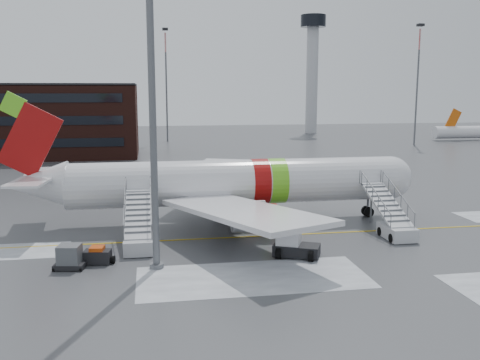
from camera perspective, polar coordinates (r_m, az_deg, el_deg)
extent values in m
plane|color=#494C4F|center=(43.67, 6.64, -5.41)|extent=(260.00, 260.00, 0.00)
cylinder|color=silver|center=(45.58, -0.42, -0.21)|extent=(28.00, 3.80, 3.80)
sphere|color=silver|center=(49.75, 15.70, 0.26)|extent=(3.80, 3.80, 3.80)
cube|color=black|center=(50.13, 16.81, 0.86)|extent=(1.09, 1.60, 0.97)
cone|color=silver|center=(45.89, -21.08, -0.47)|extent=(5.20, 3.72, 3.72)
cube|color=#970B0B|center=(45.47, -21.47, 3.93)|extent=(5.27, 0.30, 6.09)
cube|color=#6BD421|center=(45.54, -23.05, 7.38)|extent=(2.16, 0.26, 2.16)
cube|color=silver|center=(48.27, -20.30, 0.83)|extent=(3.07, 4.85, 0.18)
cube|color=silver|center=(43.24, -21.53, -0.21)|extent=(3.07, 4.85, 0.18)
cube|color=silver|center=(53.85, -2.93, 0.66)|extent=(10.72, 15.97, 1.13)
cube|color=silver|center=(37.32, 0.16, -3.35)|extent=(10.72, 15.97, 1.13)
cylinder|color=silver|center=(51.06, -0.80, -1.36)|extent=(3.40, 2.10, 2.10)
cylinder|color=silver|center=(41.05, 1.44, -4.09)|extent=(3.40, 2.10, 2.10)
cylinder|color=#595B60|center=(49.42, 13.47, -2.77)|extent=(0.20, 0.20, 1.80)
cylinder|color=black|center=(49.51, 13.45, -3.28)|extent=(0.90, 0.56, 0.90)
cylinder|color=black|center=(48.43, -1.46, -3.30)|extent=(0.90, 0.56, 0.90)
cylinder|color=black|center=(43.82, -0.56, -4.69)|extent=(0.90, 0.56, 0.90)
cube|color=#BABDC2|center=(42.77, 16.42, -5.31)|extent=(2.00, 3.20, 1.00)
cube|color=#BABDC2|center=(44.23, 15.34, -2.54)|extent=(1.90, 5.87, 2.52)
cube|color=#BABDC2|center=(46.96, 13.71, -0.31)|extent=(1.90, 1.40, 0.15)
cylinder|color=#595B60|center=(46.92, 13.82, -2.44)|extent=(0.16, 0.16, 3.40)
cylinder|color=black|center=(41.57, 15.89, -6.00)|extent=(0.25, 0.70, 0.70)
cylinder|color=black|center=(44.08, 16.90, -5.16)|extent=(0.25, 0.70, 0.70)
cube|color=#B1B2B8|center=(38.56, -10.79, -6.71)|extent=(2.00, 3.20, 1.00)
cube|color=#B1B2B8|center=(40.17, -10.81, -3.58)|extent=(1.90, 5.87, 2.52)
cube|color=#B1B2B8|center=(43.16, -10.79, -1.07)|extent=(1.90, 1.40, 0.15)
cylinder|color=#595B60|center=(43.12, -10.72, -3.39)|extent=(0.16, 0.16, 3.40)
cylinder|color=black|center=(37.69, -12.18, -7.45)|extent=(0.25, 0.70, 0.70)
cylinder|color=black|center=(39.57, -9.44, -6.55)|extent=(0.25, 0.70, 0.70)
cube|color=black|center=(36.92, 6.06, -7.41)|extent=(3.49, 2.79, 0.77)
cube|color=silver|center=(36.79, 5.23, -6.21)|extent=(2.04, 2.04, 0.99)
cube|color=black|center=(36.69, 5.24, -5.63)|extent=(1.80, 1.85, 0.16)
cylinder|color=black|center=(36.41, 4.13, -7.81)|extent=(0.62, 0.84, 0.77)
cylinder|color=black|center=(36.08, 7.60, -8.04)|extent=(0.62, 0.84, 0.77)
cylinder|color=black|center=(37.86, 4.59, -7.13)|extent=(0.62, 0.84, 0.77)
cylinder|color=black|center=(37.54, 7.92, -7.34)|extent=(0.62, 0.84, 0.77)
cube|color=black|center=(36.19, -17.67, -8.65)|extent=(2.08, 1.65, 0.30)
cube|color=#53565A|center=(35.99, -17.73, -7.62)|extent=(1.56, 1.49, 1.28)
cylinder|color=black|center=(35.79, -19.17, -9.08)|extent=(0.19, 0.28, 0.26)
cylinder|color=black|center=(36.67, -16.20, -8.48)|extent=(0.19, 0.28, 0.26)
cube|color=black|center=(36.58, -14.96, -7.90)|extent=(1.86, 1.29, 0.86)
cube|color=#C33F0B|center=(36.43, -15.00, -7.12)|extent=(1.00, 1.07, 0.34)
cylinder|color=black|center=(36.72, -16.02, -8.23)|extent=(0.93, 0.64, 0.52)
cylinder|color=black|center=(36.59, -13.87, -8.20)|extent=(0.93, 0.64, 0.52)
cylinder|color=#595B60|center=(33.24, -9.32, 7.43)|extent=(0.44, 0.44, 20.16)
cylinder|color=#595B60|center=(35.03, -8.88, -9.02)|extent=(0.90, 0.90, 0.30)
cylinder|color=#B2B5BA|center=(141.84, 7.68, 10.63)|extent=(3.00, 3.00, 28.00)
cylinder|color=black|center=(142.85, 7.82, 16.45)|extent=(6.40, 6.40, 3.00)
cylinder|color=#595B60|center=(115.82, 18.31, 8.31)|extent=(0.36, 0.36, 19.20)
cylinder|color=#CC7272|center=(116.22, 18.62, 13.99)|extent=(0.32, 0.32, 4.32)
cube|color=black|center=(116.50, 18.70, 15.40)|extent=(1.20, 1.20, 0.50)
cylinder|color=#595B60|center=(118.53, -7.83, 8.72)|extent=(0.36, 0.36, 19.20)
cylinder|color=#CC7272|center=(118.93, -7.96, 14.27)|extent=(0.32, 0.32, 4.32)
cube|color=black|center=(119.20, -8.00, 15.65)|extent=(1.20, 1.20, 0.50)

